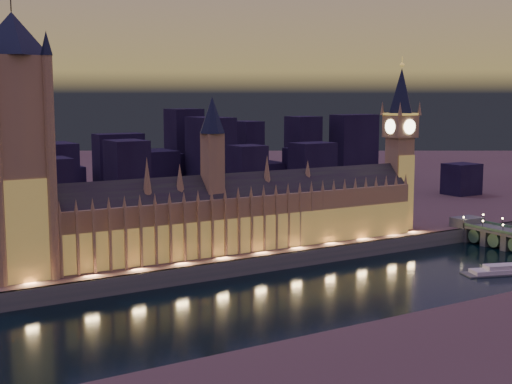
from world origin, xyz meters
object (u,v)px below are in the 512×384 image
elizabeth_tower (400,134)px  river_boat (509,270)px  victoria_tower (17,134)px  palace_of_westminster (246,213)px

elizabeth_tower → river_boat: elizabeth_tower is taller
elizabeth_tower → victoria_tower: bearing=180.0°
palace_of_westminster → victoria_tower: (-113.08, 0.19, 43.82)m
palace_of_westminster → river_boat: bearing=-40.6°
victoria_tower → river_boat: (212.50, -85.44, -68.64)m
victoria_tower → elizabeth_tower: victoria_tower is taller
elizabeth_tower → river_boat: bearing=-93.7°
river_boat → elizabeth_tower: bearing=86.3°
palace_of_westminster → victoria_tower: victoria_tower is taller
elizabeth_tower → palace_of_westminster: bearing=-179.9°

